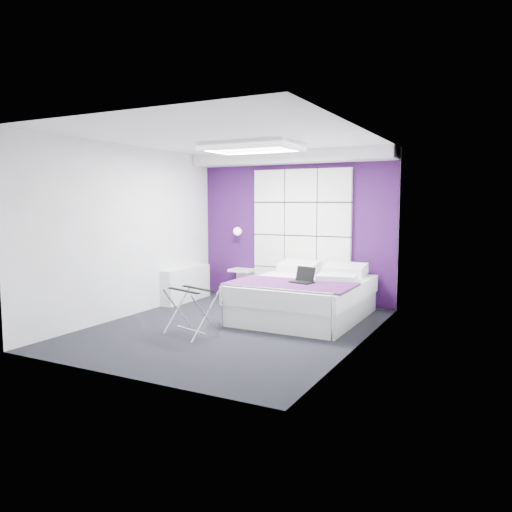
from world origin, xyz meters
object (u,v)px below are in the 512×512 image
(radiator, at_px, (186,284))
(laptop, at_px, (303,279))
(luggage_rack, at_px, (191,312))
(nightstand, at_px, (242,270))
(bed, at_px, (305,297))
(wall_lamp, at_px, (238,231))

(radiator, xyz_separation_m, laptop, (2.47, -0.61, 0.36))
(luggage_rack, bearing_deg, radiator, 144.65)
(laptop, bearing_deg, nightstand, 158.09)
(radiator, distance_m, nightstand, 1.05)
(bed, xyz_separation_m, nightstand, (-1.61, 0.94, 0.19))
(radiator, height_order, laptop, laptop)
(radiator, xyz_separation_m, luggage_rack, (1.40, -1.85, 0.01))
(radiator, height_order, luggage_rack, luggage_rack)
(bed, bearing_deg, laptop, -71.64)
(radiator, relative_size, nightstand, 2.87)
(bed, xyz_separation_m, luggage_rack, (-0.95, -1.63, -0.01))
(luggage_rack, relative_size, laptop, 1.97)
(bed, height_order, luggage_rack, bed)
(bed, distance_m, nightstand, 1.88)
(radiator, relative_size, luggage_rack, 1.93)
(luggage_rack, bearing_deg, bed, 77.58)
(nightstand, distance_m, laptop, 2.20)
(radiator, distance_m, luggage_rack, 2.32)
(wall_lamp, bearing_deg, bed, -30.01)
(luggage_rack, bearing_deg, wall_lamp, 123.80)
(wall_lamp, xyz_separation_m, bed, (1.70, -0.98, -0.90))
(wall_lamp, distance_m, bed, 2.16)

